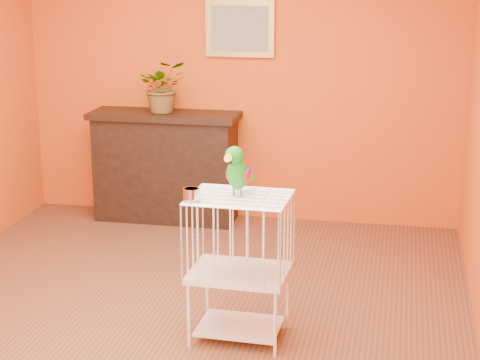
# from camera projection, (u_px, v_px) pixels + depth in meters

# --- Properties ---
(ground) EXTENTS (4.50, 4.50, 0.00)m
(ground) POSITION_uv_depth(u_px,v_px,m) (174.00, 313.00, 5.46)
(ground) COLOR brown
(ground) RESTS_ON ground
(room_shell) EXTENTS (4.50, 4.50, 4.50)m
(room_shell) POSITION_uv_depth(u_px,v_px,m) (169.00, 82.00, 5.05)
(room_shell) COLOR #D34413
(room_shell) RESTS_ON ground
(console_cabinet) EXTENTS (1.36, 0.49, 1.01)m
(console_cabinet) POSITION_uv_depth(u_px,v_px,m) (165.00, 166.00, 7.37)
(console_cabinet) COLOR black
(console_cabinet) RESTS_ON ground
(potted_plant) EXTENTS (0.58, 0.60, 0.37)m
(potted_plant) POSITION_uv_depth(u_px,v_px,m) (162.00, 93.00, 7.16)
(potted_plant) COLOR #26722D
(potted_plant) RESTS_ON console_cabinet
(framed_picture) EXTENTS (0.62, 0.04, 0.50)m
(framed_picture) POSITION_uv_depth(u_px,v_px,m) (240.00, 29.00, 7.11)
(framed_picture) COLOR gold
(framed_picture) RESTS_ON room_shell
(birdcage) EXTENTS (0.62, 0.48, 0.93)m
(birdcage) POSITION_uv_depth(u_px,v_px,m) (239.00, 266.00, 4.99)
(birdcage) COLOR white
(birdcage) RESTS_ON ground
(feed_cup) EXTENTS (0.10, 0.10, 0.07)m
(feed_cup) POSITION_uv_depth(u_px,v_px,m) (191.00, 194.00, 4.78)
(feed_cup) COLOR silver
(feed_cup) RESTS_ON birdcage
(parrot) EXTENTS (0.17, 0.29, 0.32)m
(parrot) POSITION_uv_depth(u_px,v_px,m) (237.00, 170.00, 4.84)
(parrot) COLOR #59544C
(parrot) RESTS_ON birdcage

